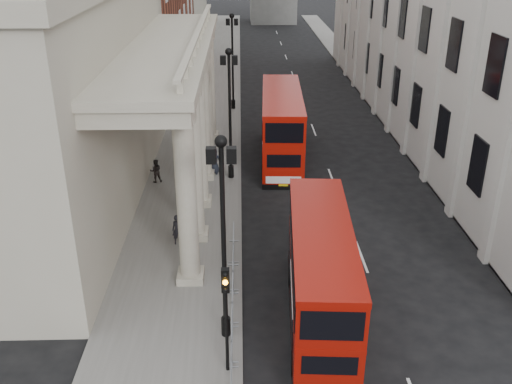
% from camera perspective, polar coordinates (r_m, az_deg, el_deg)
% --- Properties ---
extents(sidewalk_west, '(6.00, 140.00, 0.12)m').
position_cam_1_polar(sidewalk_west, '(46.70, -5.30, 6.19)').
color(sidewalk_west, slate).
rests_on(sidewalk_west, ground).
extents(sidewalk_east, '(3.00, 140.00, 0.12)m').
position_cam_1_polar(sidewalk_east, '(48.49, 14.66, 6.18)').
color(sidewalk_east, slate).
rests_on(sidewalk_east, ground).
extents(kerb, '(0.20, 140.00, 0.14)m').
position_cam_1_polar(kerb, '(46.60, -1.66, 6.26)').
color(kerb, slate).
rests_on(kerb, ground).
extents(portico_building, '(9.00, 28.00, 12.00)m').
position_cam_1_polar(portico_building, '(35.04, -19.34, 8.84)').
color(portico_building, '#A59F8B').
rests_on(portico_building, ground).
extents(lamp_post_south, '(1.05, 0.44, 8.32)m').
position_cam_1_polar(lamp_post_south, '(20.70, -3.30, -3.59)').
color(lamp_post_south, black).
rests_on(lamp_post_south, sidewalk_west).
extents(lamp_post_mid, '(1.05, 0.44, 8.32)m').
position_cam_1_polar(lamp_post_mid, '(35.62, -2.64, 8.61)').
color(lamp_post_mid, black).
rests_on(lamp_post_mid, sidewalk_west).
extents(lamp_post_north, '(1.05, 0.44, 8.32)m').
position_cam_1_polar(lamp_post_north, '(51.20, -2.37, 13.51)').
color(lamp_post_north, black).
rests_on(lamp_post_north, sidewalk_west).
extents(traffic_light, '(0.28, 0.33, 4.30)m').
position_cam_1_polar(traffic_light, '(19.93, -3.03, -10.92)').
color(traffic_light, black).
rests_on(traffic_light, sidewalk_west).
extents(crowd_barriers, '(0.50, 18.75, 1.10)m').
position_cam_1_polar(crowd_barriers, '(21.61, -2.45, -15.81)').
color(crowd_barriers, gray).
rests_on(crowd_barriers, sidewalk_west).
extents(bus_near, '(2.97, 9.91, 4.22)m').
position_cam_1_polar(bus_near, '(23.26, 6.46, -8.00)').
color(bus_near, '#8E0E06').
rests_on(bus_near, ground).
extents(bus_far, '(3.12, 11.12, 4.75)m').
position_cam_1_polar(bus_far, '(39.87, 2.58, 6.71)').
color(bus_far, '#A21007').
rests_on(bus_far, ground).
extents(pedestrian_a, '(0.64, 0.49, 1.59)m').
position_cam_1_polar(pedestrian_a, '(29.25, -7.83, -3.75)').
color(pedestrian_a, black).
rests_on(pedestrian_a, sidewalk_west).
extents(pedestrian_b, '(0.85, 0.72, 1.52)m').
position_cam_1_polar(pedestrian_b, '(36.72, -9.99, 2.09)').
color(pedestrian_b, black).
rests_on(pedestrian_b, sidewalk_west).
extents(pedestrian_c, '(0.93, 0.68, 1.77)m').
position_cam_1_polar(pedestrian_c, '(37.58, -4.20, 3.15)').
color(pedestrian_c, black).
rests_on(pedestrian_c, sidewalk_west).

